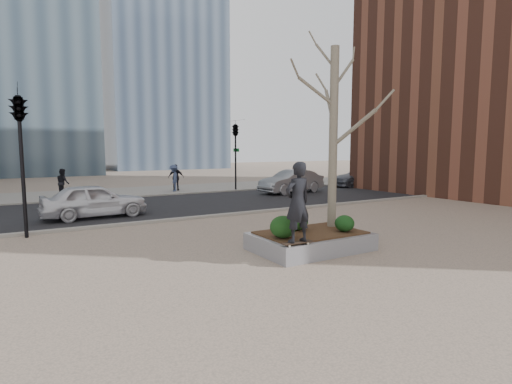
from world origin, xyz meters
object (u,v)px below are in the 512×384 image
skateboard (297,244)px  planter (310,241)px  police_car (95,200)px  skateboarder (298,202)px

skateboard → planter: bearing=41.0°
skateboard → police_car: 9.61m
skateboard → skateboarder: 0.98m
skateboard → police_car: bearing=110.6°
planter → police_car: (-4.11, 8.25, 0.46)m
skateboard → skateboarder: size_ratio=0.41×
skateboard → skateboarder: bearing=0.0°
planter → skateboard: bearing=-141.3°
planter → police_car: size_ratio=0.77×
planter → skateboard: size_ratio=3.85×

